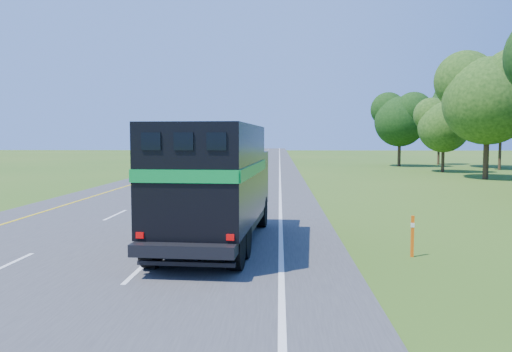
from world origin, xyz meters
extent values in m
cube|color=#38383A|center=(0.00, 50.00, 0.02)|extent=(15.00, 260.00, 0.04)
cube|color=yellow|center=(-5.50, 50.00, 0.04)|extent=(0.15, 260.00, 0.01)
cube|color=white|center=(5.50, 50.00, 0.04)|extent=(0.15, 260.00, 0.01)
cylinder|color=black|center=(2.52, 17.48, 0.63)|extent=(0.45, 1.19, 1.17)
cylinder|color=black|center=(4.76, 17.33, 0.63)|extent=(0.45, 1.19, 1.17)
cylinder|color=black|center=(2.18, 12.37, 0.63)|extent=(0.45, 1.19, 1.17)
cylinder|color=black|center=(4.42, 12.22, 0.63)|extent=(0.45, 1.19, 1.17)
cylinder|color=black|center=(2.10, 11.10, 0.63)|extent=(0.45, 1.19, 1.17)
cylinder|color=black|center=(4.33, 10.95, 0.63)|extent=(0.45, 1.19, 1.17)
cube|color=black|center=(3.41, 14.00, 0.75)|extent=(3.12, 8.68, 0.30)
cube|color=black|center=(3.63, 17.30, 1.92)|extent=(2.73, 2.09, 2.02)
cube|color=black|center=(3.70, 18.27, 2.45)|extent=(2.34, 0.22, 0.64)
cube|color=black|center=(3.36, 13.26, 2.37)|extent=(3.07, 6.34, 2.93)
cube|color=#078A2F|center=(3.16, 10.15, 2.51)|extent=(2.66, 0.22, 0.32)
cube|color=#078A2F|center=(2.01, 13.35, 2.51)|extent=(0.45, 6.17, 0.32)
cube|color=#078A2F|center=(4.71, 13.17, 2.51)|extent=(0.45, 6.17, 0.32)
cube|color=black|center=(2.36, 10.20, 3.35)|extent=(0.48, 0.07, 0.43)
cube|color=black|center=(3.16, 10.15, 3.35)|extent=(0.48, 0.07, 0.43)
cube|color=black|center=(3.95, 10.10, 3.35)|extent=(0.48, 0.07, 0.43)
cube|color=black|center=(3.16, 10.28, 0.36)|extent=(2.45, 0.29, 0.11)
cube|color=#B20505|center=(2.04, 10.23, 1.06)|extent=(0.19, 0.06, 0.15)
cube|color=#B20505|center=(4.27, 10.08, 1.06)|extent=(0.19, 0.06, 0.15)
imported|color=silver|center=(-3.78, 53.15, 0.87)|extent=(3.11, 6.14, 1.66)
imported|color=silver|center=(-3.65, 105.96, 0.90)|extent=(2.11, 5.06, 1.71)
cube|color=#FF590D|center=(9.29, 12.76, 0.60)|extent=(0.09, 0.04, 1.21)
cube|color=white|center=(9.29, 12.76, 0.93)|extent=(0.10, 0.05, 0.13)
camera|label=1|loc=(5.44, -1.65, 3.41)|focal=35.00mm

